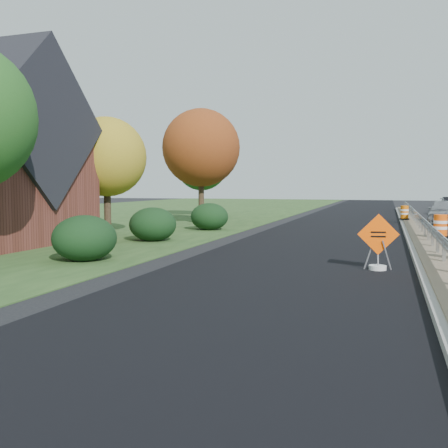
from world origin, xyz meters
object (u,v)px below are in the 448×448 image
(caution_sign, at_px, (378,256))
(barrel_median_far, at_px, (404,213))
(car_silver, at_px, (445,212))
(barrel_median_mid, at_px, (440,227))

(caution_sign, xyz_separation_m, barrel_median_far, (1.31, 19.83, 0.25))
(barrel_median_far, bearing_deg, caution_sign, -93.77)
(caution_sign, bearing_deg, car_silver, 66.83)
(barrel_median_mid, xyz_separation_m, car_silver, (1.25, 10.98, 0.10))
(caution_sign, xyz_separation_m, car_silver, (3.66, 19.00, 0.40))
(barrel_median_mid, bearing_deg, barrel_median_far, 95.32)
(barrel_median_mid, relative_size, barrel_median_far, 1.08)
(barrel_median_mid, bearing_deg, caution_sign, -106.71)
(car_silver, bearing_deg, barrel_median_mid, -89.70)
(caution_sign, height_order, barrel_median_far, caution_sign)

